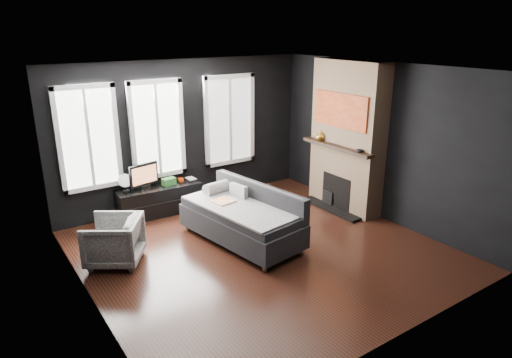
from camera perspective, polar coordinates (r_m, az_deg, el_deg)
floor at (r=7.03m, az=0.71°, el=-8.94°), size 5.00×5.00×0.00m
ceiling at (r=6.26m, az=0.81°, el=13.55°), size 5.00×5.00×0.00m
wall_back at (r=8.61m, az=-8.88°, el=5.64°), size 5.00×0.02×2.70m
wall_left at (r=5.55m, az=-20.91°, el=-2.72°), size 0.02×5.00×2.70m
wall_right at (r=8.16m, az=15.33°, el=4.48°), size 0.02×5.00×2.70m
windows at (r=8.23m, az=-11.99°, el=12.15°), size 4.00×0.16×1.76m
fireplace at (r=8.41m, az=11.35°, el=5.18°), size 0.70×1.62×2.70m
sofa at (r=7.14m, az=-1.89°, el=-4.58°), size 1.33×2.18×0.88m
stripe_pillow at (r=7.42m, az=-2.20°, el=-2.03°), size 0.15×0.37×0.36m
armchair at (r=6.85m, az=-17.39°, el=-7.12°), size 0.98×0.99×0.75m
media_console at (r=8.44m, az=-11.96°, el=-2.57°), size 1.53×0.54×0.52m
monitor at (r=8.23m, az=-13.86°, el=0.54°), size 0.58×0.24×0.51m
desk_fan at (r=8.17m, az=-16.02°, el=-0.41°), size 0.31×0.31×0.34m
mug at (r=8.45m, az=-9.37°, el=-0.10°), size 0.12×0.10×0.11m
book at (r=8.59m, az=-8.62°, el=0.57°), size 0.15×0.02×0.20m
storage_box at (r=8.38m, az=-10.85°, el=-0.30°), size 0.25×0.17×0.13m
mantel_vase at (r=8.56m, az=8.01°, el=5.37°), size 0.21×0.22×0.17m
mantel_clock at (r=7.89m, az=12.85°, el=3.45°), size 0.15×0.15×0.04m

